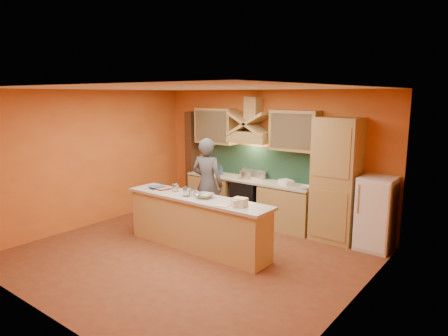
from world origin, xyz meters
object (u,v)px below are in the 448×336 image
Objects in this scene: kitchen_scale at (193,193)px; mixing_bowl at (205,196)px; fridge at (376,213)px; person at (207,184)px; stove at (248,200)px.

kitchen_scale is 0.25m from mixing_bowl.
person is at bearing -162.15° from fridge.
stove is at bearing 180.00° from fridge.
fridge is 4.21× the size of mixing_bowl.
stove is 2.91× the size of mixing_bowl.
fridge reaches higher than stove.
kitchen_scale is at bearing -173.58° from mixing_bowl.
mixing_bowl is at bearing -79.17° from stove.
kitchen_scale reaches higher than mixing_bowl.
stove is 0.48× the size of person.
kitchen_scale is (-2.59, -1.90, 0.35)m from fridge.
fridge is at bearing 0.00° from stove.
stove is at bearing -118.82° from person.
mixing_bowl is at bearing 14.91° from kitchen_scale.
stove is 0.69× the size of fridge.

